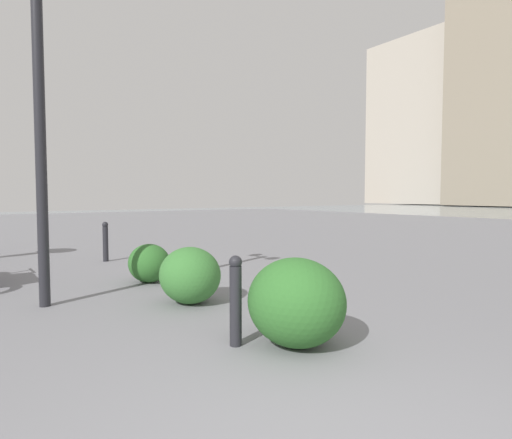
{
  "coord_description": "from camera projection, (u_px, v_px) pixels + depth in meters",
  "views": [
    {
      "loc": [
        -1.45,
        1.61,
        1.49
      ],
      "look_at": [
        8.38,
        -5.26,
        0.8
      ],
      "focal_mm": 30.03,
      "sensor_mm": 36.0,
      "label": 1
    }
  ],
  "objects": [
    {
      "name": "lamppost",
      "position": [
        39.0,
        86.0,
        5.57
      ],
      "size": [
        0.98,
        0.28,
        4.43
      ],
      "color": "#232328",
      "rests_on": "ground"
    },
    {
      "name": "shrub_wide",
      "position": [
        149.0,
        263.0,
        7.3
      ],
      "size": [
        0.77,
        0.69,
        0.66
      ],
      "color": "#2D6628",
      "rests_on": "ground"
    },
    {
      "name": "shrub_round",
      "position": [
        296.0,
        302.0,
        4.21
      ],
      "size": [
        1.03,
        0.93,
        0.87
      ],
      "color": "#2D6628",
      "rests_on": "ground"
    },
    {
      "name": "bollard_near",
      "position": [
        236.0,
        299.0,
        4.21
      ],
      "size": [
        0.13,
        0.13,
        0.9
      ],
      "color": "#232328",
      "rests_on": "ground"
    },
    {
      "name": "bollard_mid",
      "position": [
        105.0,
        241.0,
        9.58
      ],
      "size": [
        0.13,
        0.13,
        0.89
      ],
      "color": "#232328",
      "rests_on": "ground"
    },
    {
      "name": "building_highrise",
      "position": [
        429.0,
        125.0,
        74.81
      ],
      "size": [
        15.37,
        15.2,
        27.33
      ],
      "color": "#B2A899",
      "rests_on": "ground"
    },
    {
      "name": "shrub_low",
      "position": [
        190.0,
        275.0,
        5.88
      ],
      "size": [
        0.91,
        0.82,
        0.78
      ],
      "color": "#387533",
      "rests_on": "ground"
    }
  ]
}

